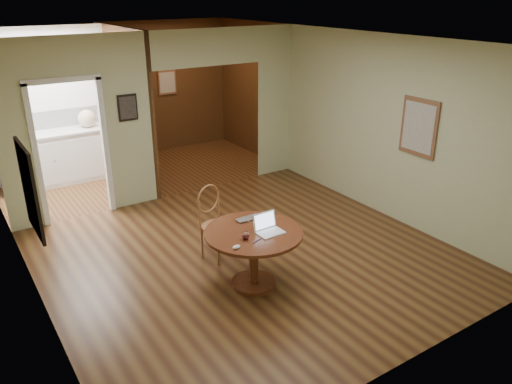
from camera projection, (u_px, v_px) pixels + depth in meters
floor at (249, 257)px, 6.58m from camera, size 5.00×5.00×0.00m
room_shell at (124, 118)px, 8.25m from camera, size 5.20×7.50×5.00m
dining_table at (254, 245)px, 5.76m from camera, size 1.13×1.13×0.71m
chair at (214, 218)px, 6.40m from camera, size 0.51×0.51×0.98m
open_laptop at (268, 227)px, 5.67m from camera, size 0.30×0.26×0.21m
closed_laptop at (250, 220)px, 5.94m from camera, size 0.29×0.19×0.02m
mouse at (236, 247)px, 5.31m from camera, size 0.10×0.06×0.04m
wine_glass at (245, 235)px, 5.49m from camera, size 0.09×0.09×0.10m
pen at (257, 241)px, 5.47m from camera, size 0.14×0.05×0.01m
kitchen_cabinet at (60, 157)px, 8.96m from camera, size 2.06×0.60×0.94m
grocery_bag at (87, 119)px, 9.01m from camera, size 0.38×0.34×0.32m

